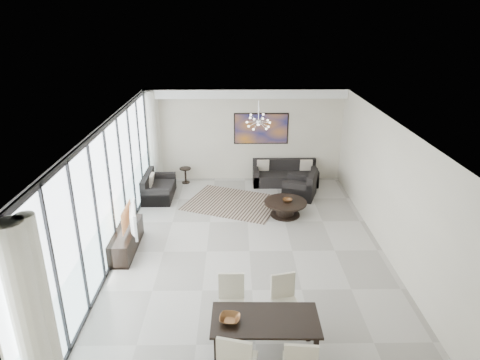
{
  "coord_description": "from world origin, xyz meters",
  "views": [
    {
      "loc": [
        -0.33,
        -8.32,
        5.0
      ],
      "look_at": [
        -0.2,
        1.19,
        1.25
      ],
      "focal_mm": 32.0,
      "sensor_mm": 36.0,
      "label": 1
    }
  ],
  "objects_px": {
    "tv_console": "(126,240)",
    "television": "(130,219)",
    "coffee_table": "(285,207)",
    "sofa_main": "(285,176)",
    "dining_table": "(265,324)"
  },
  "relations": [
    {
      "from": "coffee_table",
      "to": "dining_table",
      "type": "height_order",
      "value": "dining_table"
    },
    {
      "from": "tv_console",
      "to": "television",
      "type": "height_order",
      "value": "television"
    },
    {
      "from": "tv_console",
      "to": "dining_table",
      "type": "bearing_deg",
      "value": -47.93
    },
    {
      "from": "television",
      "to": "dining_table",
      "type": "distance_m",
      "value": 4.15
    },
    {
      "from": "coffee_table",
      "to": "tv_console",
      "type": "distance_m",
      "value": 4.13
    },
    {
      "from": "coffee_table",
      "to": "tv_console",
      "type": "bearing_deg",
      "value": -155.41
    },
    {
      "from": "television",
      "to": "tv_console",
      "type": "bearing_deg",
      "value": 52.28
    },
    {
      "from": "television",
      "to": "dining_table",
      "type": "bearing_deg",
      "value": -152.4
    },
    {
      "from": "sofa_main",
      "to": "television",
      "type": "height_order",
      "value": "television"
    },
    {
      "from": "tv_console",
      "to": "dining_table",
      "type": "distance_m",
      "value": 4.32
    },
    {
      "from": "coffee_table",
      "to": "sofa_main",
      "type": "relative_size",
      "value": 0.57
    },
    {
      "from": "tv_console",
      "to": "television",
      "type": "xyz_separation_m",
      "value": [
        0.16,
        -0.07,
        0.55
      ]
    },
    {
      "from": "coffee_table",
      "to": "television",
      "type": "xyz_separation_m",
      "value": [
        -3.6,
        -1.79,
        0.58
      ]
    },
    {
      "from": "tv_console",
      "to": "television",
      "type": "bearing_deg",
      "value": -24.22
    },
    {
      "from": "sofa_main",
      "to": "television",
      "type": "distance_m",
      "value": 5.6
    }
  ]
}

